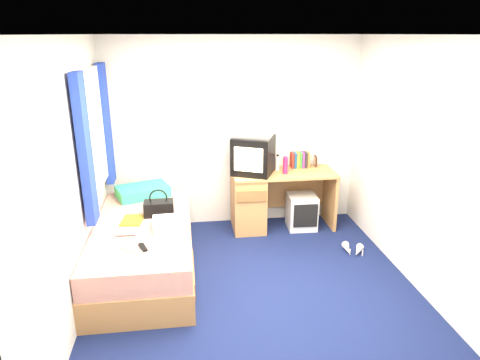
{
  "coord_description": "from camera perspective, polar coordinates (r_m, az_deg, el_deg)",
  "views": [
    {
      "loc": [
        -0.63,
        -3.6,
        2.41
      ],
      "look_at": [
        -0.06,
        0.7,
        0.92
      ],
      "focal_mm": 32.0,
      "sensor_mm": 36.0,
      "label": 1
    }
  ],
  "objects": [
    {
      "name": "ground",
      "position": [
        4.37,
        2.01,
        -14.46
      ],
      "size": [
        3.4,
        3.4,
        0.0
      ],
      "primitive_type": "plane",
      "color": "#0C1438",
      "rests_on": "ground"
    },
    {
      "name": "room_shell",
      "position": [
        3.78,
        2.27,
        4.27
      ],
      "size": [
        3.4,
        3.4,
        3.4
      ],
      "color": "white",
      "rests_on": "ground"
    },
    {
      "name": "bed",
      "position": [
        4.67,
        -12.65,
        -8.82
      ],
      "size": [
        1.01,
        2.0,
        0.54
      ],
      "color": "#B8834C",
      "rests_on": "ground"
    },
    {
      "name": "pillow",
      "position": [
        5.29,
        -12.82,
        -1.48
      ],
      "size": [
        0.69,
        0.56,
        0.13
      ],
      "primitive_type": "cube",
      "rotation": [
        0.0,
        0.0,
        0.36
      ],
      "color": "#1A78AD",
      "rests_on": "bed"
    },
    {
      "name": "desk",
      "position": [
        5.5,
        2.89,
        -2.42
      ],
      "size": [
        1.3,
        0.55,
        0.75
      ],
      "color": "#B8834C",
      "rests_on": "ground"
    },
    {
      "name": "storage_cube",
      "position": [
        5.61,
        8.21,
        -4.16
      ],
      "size": [
        0.37,
        0.37,
        0.45
      ],
      "primitive_type": "cube",
      "rotation": [
        0.0,
        0.0,
        -0.04
      ],
      "color": "silver",
      "rests_on": "ground"
    },
    {
      "name": "crt_tv",
      "position": [
        5.3,
        1.77,
        3.34
      ],
      "size": [
        0.61,
        0.59,
        0.47
      ],
      "rotation": [
        0.0,
        0.0,
        -0.43
      ],
      "color": "black",
      "rests_on": "desk"
    },
    {
      "name": "vcr",
      "position": [
        5.23,
        1.82,
        6.26
      ],
      "size": [
        0.54,
        0.47,
        0.09
      ],
      "primitive_type": "cube",
      "rotation": [
        0.0,
        0.0,
        -0.39
      ],
      "color": "#A9A9AB",
      "rests_on": "crt_tv"
    },
    {
      "name": "book_row",
      "position": [
        5.63,
        7.98,
        2.68
      ],
      "size": [
        0.24,
        0.13,
        0.2
      ],
      "color": "maroon",
      "rests_on": "desk"
    },
    {
      "name": "picture_frame",
      "position": [
        5.72,
        10.03,
        2.52
      ],
      "size": [
        0.03,
        0.12,
        0.14
      ],
      "primitive_type": "cube",
      "rotation": [
        0.0,
        0.0,
        -0.12
      ],
      "color": "black",
      "rests_on": "desk"
    },
    {
      "name": "pink_water_bottle",
      "position": [
        5.35,
        6.06,
        1.9
      ],
      "size": [
        0.07,
        0.07,
        0.2
      ],
      "primitive_type": "cylinder",
      "rotation": [
        0.0,
        0.0,
        -0.1
      ],
      "color": "#D61E50",
      "rests_on": "desk"
    },
    {
      "name": "aerosol_can",
      "position": [
        5.47,
        5.02,
        2.25
      ],
      "size": [
        0.06,
        0.06,
        0.19
      ],
      "primitive_type": "cylinder",
      "rotation": [
        0.0,
        0.0,
        -0.21
      ],
      "color": "silver",
      "rests_on": "desk"
    },
    {
      "name": "handbag",
      "position": [
        4.71,
        -10.76,
        -3.63
      ],
      "size": [
        0.32,
        0.18,
        0.3
      ],
      "rotation": [
        0.0,
        0.0,
        0.01
      ],
      "color": "black",
      "rests_on": "bed"
    },
    {
      "name": "towel",
      "position": [
        4.38,
        -9.36,
        -5.79
      ],
      "size": [
        0.34,
        0.29,
        0.11
      ],
      "primitive_type": "cube",
      "rotation": [
        0.0,
        0.0,
        0.06
      ],
      "color": "white",
      "rests_on": "bed"
    },
    {
      "name": "magazine",
      "position": [
        4.65,
        -14.16,
        -5.23
      ],
      "size": [
        0.24,
        0.3,
        0.01
      ],
      "primitive_type": "cube",
      "rotation": [
        0.0,
        0.0,
        -0.12
      ],
      "color": "yellow",
      "rests_on": "bed"
    },
    {
      "name": "water_bottle",
      "position": [
        4.34,
        -14.92,
        -6.72
      ],
      "size": [
        0.2,
        0.07,
        0.07
      ],
      "primitive_type": "cylinder",
      "rotation": [
        0.0,
        1.57,
        -0.02
      ],
      "color": "silver",
      "rests_on": "bed"
    },
    {
      "name": "colour_swatch_fan",
      "position": [
        4.05,
        -14.23,
        -9.07
      ],
      "size": [
        0.21,
        0.18,
        0.01
      ],
      "primitive_type": "cube",
      "rotation": [
        0.0,
        0.0,
        -0.62
      ],
      "color": "orange",
      "rests_on": "bed"
    },
    {
      "name": "remote_control",
      "position": [
        4.07,
        -12.82,
        -8.74
      ],
      "size": [
        0.1,
        0.17,
        0.02
      ],
      "primitive_type": "cube",
      "rotation": [
        0.0,
        0.0,
        0.33
      ],
      "color": "black",
      "rests_on": "bed"
    },
    {
      "name": "window_assembly",
      "position": [
        4.69,
        -18.78,
        5.77
      ],
      "size": [
        0.11,
        1.42,
        1.4
      ],
      "color": "silver",
      "rests_on": "room_shell"
    },
    {
      "name": "white_heels",
      "position": [
        5.17,
        14.79,
        -9.01
      ],
      "size": [
        0.27,
        0.29,
        0.09
      ],
      "color": "silver",
      "rests_on": "ground"
    }
  ]
}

